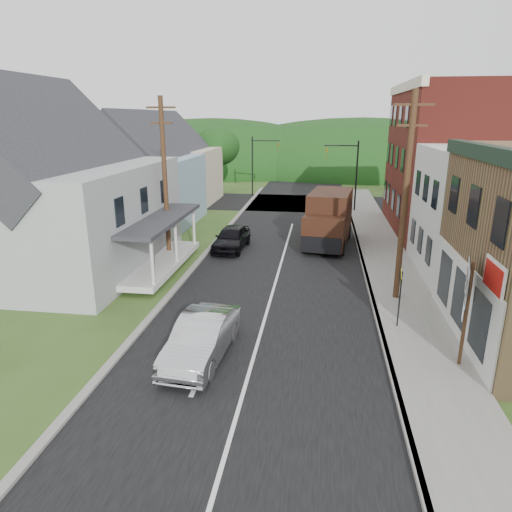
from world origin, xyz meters
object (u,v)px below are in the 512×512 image
at_px(dark_sedan, 232,238).
at_px(warning_sign, 400,289).
at_px(route_sign_cluster, 466,299).
at_px(delivery_van, 329,219).
at_px(silver_sedan, 202,338).

relative_size(dark_sedan, warning_sign, 1.83).
bearing_deg(route_sign_cluster, warning_sign, 136.52).
distance_m(dark_sedan, route_sign_cluster, 16.20).
relative_size(dark_sedan, delivery_van, 0.69).
distance_m(dark_sedan, delivery_van, 6.32).
bearing_deg(delivery_van, dark_sedan, -153.45).
xyz_separation_m(dark_sedan, warning_sign, (8.48, -9.98, 0.93)).
bearing_deg(dark_sedan, warning_sign, -45.97).
xyz_separation_m(silver_sedan, dark_sedan, (-1.56, 13.21, -0.01)).
distance_m(dark_sedan, warning_sign, 13.13).
xyz_separation_m(delivery_van, warning_sign, (2.56, -11.97, -0.04)).
bearing_deg(dark_sedan, delivery_van, 22.25).
height_order(silver_sedan, dark_sedan, silver_sedan).
height_order(dark_sedan, route_sign_cluster, route_sign_cluster).
relative_size(silver_sedan, delivery_van, 0.72).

